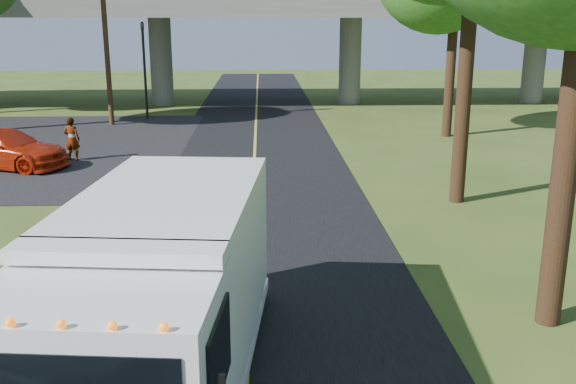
{
  "coord_description": "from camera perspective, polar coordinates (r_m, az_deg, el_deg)",
  "views": [
    {
      "loc": [
        0.29,
        -9.53,
        5.4
      ],
      "look_at": [
        0.87,
        4.41,
        1.6
      ],
      "focal_mm": 40.0,
      "sensor_mm": 36.0,
      "label": 1
    }
  ],
  "objects": [
    {
      "name": "ground",
      "position": [
        10.96,
        -3.71,
        -14.33
      ],
      "size": [
        120.0,
        120.0,
        0.0
      ],
      "primitive_type": "plane",
      "color": "#394C1B",
      "rests_on": "ground"
    },
    {
      "name": "road",
      "position": [
        20.26,
        -3.13,
        -0.21
      ],
      "size": [
        7.0,
        90.0,
        0.02
      ],
      "primitive_type": "cube",
      "color": "black",
      "rests_on": "ground"
    },
    {
      "name": "lane_line",
      "position": [
        20.25,
        -3.13,
        -0.16
      ],
      "size": [
        0.12,
        90.0,
        0.01
      ],
      "primitive_type": "cube",
      "color": "gold",
      "rests_on": "road"
    },
    {
      "name": "overpass",
      "position": [
        41.54,
        -2.88,
        14.06
      ],
      "size": [
        54.0,
        10.0,
        7.3
      ],
      "color": "slate",
      "rests_on": "ground"
    },
    {
      "name": "traffic_signal",
      "position": [
        36.15,
        -12.67,
        11.39
      ],
      "size": [
        0.18,
        0.22,
        5.2
      ],
      "color": "black",
      "rests_on": "ground"
    },
    {
      "name": "utility_pole",
      "position": [
        34.43,
        -15.91,
        13.34
      ],
      "size": [
        1.6,
        0.26,
        9.0
      ],
      "color": "#472D19",
      "rests_on": "ground"
    },
    {
      "name": "step_van",
      "position": [
        9.47,
        -11.37,
        -8.87
      ],
      "size": [
        3.24,
        7.16,
        2.91
      ],
      "rotation": [
        0.0,
        0.0,
        -0.1
      ],
      "color": "white",
      "rests_on": "ground"
    },
    {
      "name": "red_sedan",
      "position": [
        26.04,
        -23.9,
        3.55
      ],
      "size": [
        5.29,
        3.46,
        1.42
      ],
      "primitive_type": "imported",
      "rotation": [
        0.0,
        0.0,
        1.25
      ],
      "color": "#B6250B",
      "rests_on": "ground"
    },
    {
      "name": "pedestrian",
      "position": [
        26.28,
        -18.65,
        4.47
      ],
      "size": [
        0.67,
        0.49,
        1.7
      ],
      "primitive_type": "imported",
      "rotation": [
        0.0,
        0.0,
        3.01
      ],
      "color": "gray",
      "rests_on": "ground"
    }
  ]
}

